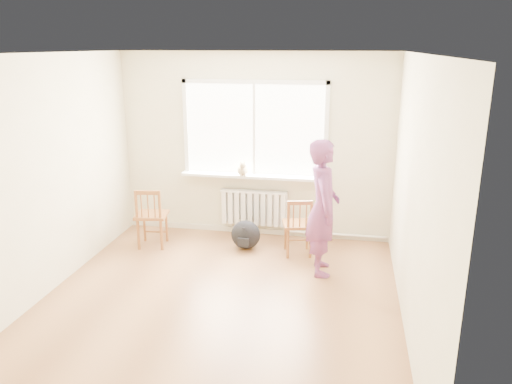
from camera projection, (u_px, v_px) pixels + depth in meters
The scene contains 13 objects.
floor at pixel (217, 304), 5.56m from camera, with size 4.50×4.50×0.00m, color #9E6A41.
ceiling at pixel (211, 53), 4.79m from camera, with size 4.50×4.50×0.00m, color white.
back_wall at pixel (255, 146), 7.30m from camera, with size 4.00×0.01×2.70m, color beige.
window at pixel (255, 125), 7.19m from camera, with size 2.12×0.05×1.42m.
windowsill at pixel (254, 176), 7.31m from camera, with size 2.15×0.22×0.04m, color white.
radiator at pixel (254, 207), 7.47m from camera, with size 1.00×0.12×0.55m.
heating_pipe at pixel (337, 235), 7.38m from camera, with size 0.04×0.04×1.40m, color silver.
baseboard at pixel (255, 230), 7.66m from camera, with size 4.00×0.03×0.08m, color beige.
chair_left at pixel (151, 217), 7.03m from camera, with size 0.48×0.46×0.87m.
chair_right at pixel (298, 227), 6.76m from camera, with size 0.48×0.47×0.81m.
person at pixel (323, 208), 6.13m from camera, with size 0.62×0.41×1.71m, color #CB4376.
cat at pixel (243, 169), 7.22m from camera, with size 0.21×0.36×0.25m.
backpack at pixel (246, 235), 7.03m from camera, with size 0.41×0.31×0.41m, color black.
Camera 1 is at (1.35, -4.81, 2.78)m, focal length 35.00 mm.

